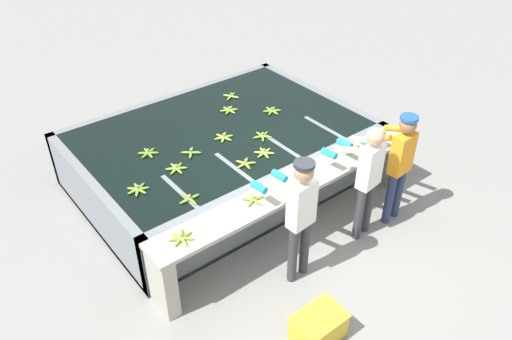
# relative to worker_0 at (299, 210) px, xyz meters

# --- Properties ---
(ground_plane) EXTENTS (80.00, 80.00, 0.00)m
(ground_plane) POSITION_rel_worker_0_xyz_m (0.45, 0.29, -0.98)
(ground_plane) COLOR gray
(ground_plane) RESTS_ON ground
(wash_tank) EXTENTS (4.03, 2.83, 0.85)m
(wash_tank) POSITION_rel_worker_0_xyz_m (0.45, 2.14, -0.56)
(wash_tank) COLOR gray
(wash_tank) RESTS_ON ground
(work_ledge) EXTENTS (4.03, 0.45, 0.85)m
(work_ledge) POSITION_rel_worker_0_xyz_m (0.45, 0.52, -0.39)
(work_ledge) COLOR #A8A393
(work_ledge) RESTS_ON ground
(worker_0) EXTENTS (0.44, 0.73, 1.62)m
(worker_0) POSITION_rel_worker_0_xyz_m (0.00, 0.00, 0.00)
(worker_0) COLOR #38383D
(worker_0) RESTS_ON ground
(worker_1) EXTENTS (0.47, 0.73, 1.60)m
(worker_1) POSITION_rel_worker_0_xyz_m (1.14, 0.03, -0.03)
(worker_1) COLOR #38383D
(worker_1) RESTS_ON ground
(worker_2) EXTENTS (0.43, 0.72, 1.58)m
(worker_2) POSITION_rel_worker_0_xyz_m (1.69, -0.01, -0.03)
(worker_2) COLOR navy
(worker_2) RESTS_ON ground
(banana_bunch_floating_0) EXTENTS (0.26, 0.28, 0.08)m
(banana_bunch_floating_0) POSITION_rel_worker_0_xyz_m (-0.56, 1.67, -0.12)
(banana_bunch_floating_0) COLOR #8CB738
(banana_bunch_floating_0) RESTS_ON wash_tank
(banana_bunch_floating_1) EXTENTS (0.27, 0.28, 0.08)m
(banana_bunch_floating_1) POSITION_rel_worker_0_xyz_m (0.87, 2.51, -0.12)
(banana_bunch_floating_1) COLOR #93BC3D
(banana_bunch_floating_1) RESTS_ON wash_tank
(banana_bunch_floating_2) EXTENTS (0.26, 0.28, 0.08)m
(banana_bunch_floating_2) POSITION_rel_worker_0_xyz_m (1.37, 2.09, -0.12)
(banana_bunch_floating_2) COLOR #7FAD33
(banana_bunch_floating_2) RESTS_ON wash_tank
(banana_bunch_floating_3) EXTENTS (0.28, 0.28, 0.08)m
(banana_bunch_floating_3) POSITION_rel_worker_0_xyz_m (0.35, 1.91, -0.12)
(banana_bunch_floating_3) COLOR #9EC642
(banana_bunch_floating_3) RESTS_ON wash_tank
(banana_bunch_floating_4) EXTENTS (0.26, 0.26, 0.08)m
(banana_bunch_floating_4) POSITION_rel_worker_0_xyz_m (1.17, 2.87, -0.12)
(banana_bunch_floating_4) COLOR #9EC642
(banana_bunch_floating_4) RESTS_ON wash_tank
(banana_bunch_floating_5) EXTENTS (0.28, 0.28, 0.08)m
(banana_bunch_floating_5) POSITION_rel_worker_0_xyz_m (-1.14, 1.58, -0.12)
(banana_bunch_floating_5) COLOR #7FAD33
(banana_bunch_floating_5) RESTS_ON wash_tank
(banana_bunch_floating_6) EXTENTS (0.24, 0.24, 0.08)m
(banana_bunch_floating_6) POSITION_rel_worker_0_xyz_m (-0.22, 1.87, -0.12)
(banana_bunch_floating_6) COLOR #75A333
(banana_bunch_floating_6) RESTS_ON wash_tank
(banana_bunch_floating_7) EXTENTS (0.27, 0.28, 0.08)m
(banana_bunch_floating_7) POSITION_rel_worker_0_xyz_m (0.19, 1.22, -0.12)
(banana_bunch_floating_7) COLOR #8CB738
(banana_bunch_floating_7) RESTS_ON wash_tank
(banana_bunch_floating_8) EXTENTS (0.28, 0.28, 0.08)m
(banana_bunch_floating_8) POSITION_rel_worker_0_xyz_m (0.54, 1.26, -0.12)
(banana_bunch_floating_8) COLOR #9EC642
(banana_bunch_floating_8) RESTS_ON wash_tank
(banana_bunch_floating_9) EXTENTS (0.28, 0.28, 0.08)m
(banana_bunch_floating_9) POSITION_rel_worker_0_xyz_m (-0.76, 1.04, -0.12)
(banana_bunch_floating_9) COLOR #7FAD33
(banana_bunch_floating_9) RESTS_ON wash_tank
(banana_bunch_floating_10) EXTENTS (0.27, 0.28, 0.08)m
(banana_bunch_floating_10) POSITION_rel_worker_0_xyz_m (-0.67, 2.21, -0.12)
(banana_bunch_floating_10) COLOR #75A333
(banana_bunch_floating_10) RESTS_ON wash_tank
(banana_bunch_floating_11) EXTENTS (0.28, 0.26, 0.08)m
(banana_bunch_floating_11) POSITION_rel_worker_0_xyz_m (0.79, 1.60, -0.12)
(banana_bunch_floating_11) COLOR #7FAD33
(banana_bunch_floating_11) RESTS_ON wash_tank
(banana_bunch_ledge_0) EXTENTS (0.27, 0.28, 0.08)m
(banana_bunch_ledge_0) POSITION_rel_worker_0_xyz_m (1.52, 0.61, -0.11)
(banana_bunch_ledge_0) COLOR #9EC642
(banana_bunch_ledge_0) RESTS_ON work_ledge
(banana_bunch_ledge_1) EXTENTS (0.28, 0.27, 0.08)m
(banana_bunch_ledge_1) POSITION_rel_worker_0_xyz_m (-0.19, 0.57, -0.11)
(banana_bunch_ledge_1) COLOR #8CB738
(banana_bunch_ledge_1) RESTS_ON work_ledge
(banana_bunch_ledge_2) EXTENTS (0.28, 0.28, 0.08)m
(banana_bunch_ledge_2) POSITION_rel_worker_0_xyz_m (-1.18, 0.53, -0.11)
(banana_bunch_ledge_2) COLOR #93BC3D
(banana_bunch_ledge_2) RESTS_ON work_ledge
(knife_0) EXTENTS (0.23, 0.30, 0.02)m
(knife_0) POSITION_rel_worker_0_xyz_m (1.94, 0.51, -0.12)
(knife_0) COLOR silver
(knife_0) RESTS_ON work_ledge
(crate) EXTENTS (0.55, 0.39, 0.32)m
(crate) POSITION_rel_worker_0_xyz_m (-0.42, -0.82, -0.82)
(crate) COLOR gold
(crate) RESTS_ON ground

